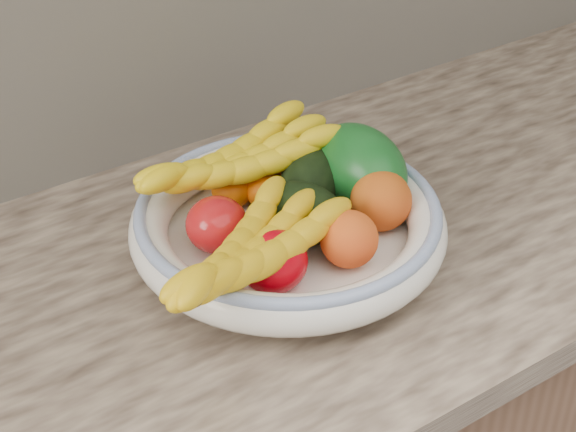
% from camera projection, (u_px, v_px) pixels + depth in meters
% --- Properties ---
extents(fruit_bowl, '(0.39, 0.39, 0.08)m').
position_uv_depth(fruit_bowl, '(288.00, 224.00, 1.08)').
color(fruit_bowl, white).
rests_on(fruit_bowl, kitchen_counter).
extents(clementine_back_left, '(0.06, 0.06, 0.05)m').
position_uv_depth(clementine_back_left, '(232.00, 190.00, 1.14)').
color(clementine_back_left, '#E46404').
rests_on(clementine_back_left, fruit_bowl).
extents(clementine_back_right, '(0.07, 0.07, 0.05)m').
position_uv_depth(clementine_back_right, '(260.00, 170.00, 1.18)').
color(clementine_back_right, orange).
rests_on(clementine_back_right, fruit_bowl).
extents(clementine_back_mid, '(0.05, 0.05, 0.04)m').
position_uv_depth(clementine_back_mid, '(262.00, 190.00, 1.14)').
color(clementine_back_mid, '#FF6E05').
rests_on(clementine_back_mid, fruit_bowl).
extents(clementine_extra, '(0.06, 0.06, 0.05)m').
position_uv_depth(clementine_extra, '(260.00, 175.00, 1.17)').
color(clementine_extra, '#F26005').
rests_on(clementine_extra, fruit_bowl).
extents(tomato_left, '(0.08, 0.08, 0.07)m').
position_uv_depth(tomato_left, '(217.00, 225.00, 1.06)').
color(tomato_left, red).
rests_on(tomato_left, fruit_bowl).
extents(tomato_near_left, '(0.11, 0.11, 0.07)m').
position_uv_depth(tomato_near_left, '(273.00, 261.00, 1.00)').
color(tomato_near_left, '#C1000E').
rests_on(tomato_near_left, fruit_bowl).
extents(avocado_center, '(0.13, 0.14, 0.08)m').
position_uv_depth(avocado_center, '(301.00, 213.00, 1.07)').
color(avocado_center, black).
rests_on(avocado_center, fruit_bowl).
extents(avocado_right, '(0.14, 0.13, 0.08)m').
position_uv_depth(avocado_right, '(311.00, 180.00, 1.14)').
color(avocado_right, black).
rests_on(avocado_right, fruit_bowl).
extents(green_mango, '(0.13, 0.15, 0.13)m').
position_uv_depth(green_mango, '(359.00, 168.00, 1.14)').
color(green_mango, '#0E4C17').
rests_on(green_mango, fruit_bowl).
extents(peach_front, '(0.09, 0.09, 0.07)m').
position_uv_depth(peach_front, '(349.00, 239.00, 1.03)').
color(peach_front, orange).
rests_on(peach_front, fruit_bowl).
extents(peach_right, '(0.08, 0.08, 0.08)m').
position_uv_depth(peach_right, '(381.00, 201.00, 1.09)').
color(peach_right, orange).
rests_on(peach_right, fruit_bowl).
extents(banana_bunch_back, '(0.31, 0.13, 0.09)m').
position_uv_depth(banana_bunch_back, '(237.00, 167.00, 1.12)').
color(banana_bunch_back, yellow).
rests_on(banana_bunch_back, fruit_bowl).
extents(banana_bunch_front, '(0.32, 0.23, 0.08)m').
position_uv_depth(banana_bunch_front, '(251.00, 258.00, 0.97)').
color(banana_bunch_front, yellow).
rests_on(banana_bunch_front, fruit_bowl).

